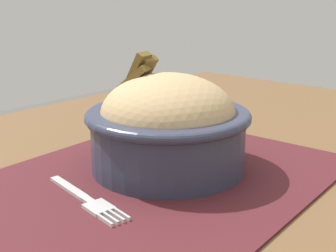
{
  "coord_description": "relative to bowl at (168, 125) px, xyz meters",
  "views": [
    {
      "loc": [
        0.31,
        0.29,
        0.91
      ],
      "look_at": [
        -0.05,
        -0.03,
        0.77
      ],
      "focal_mm": 48.6,
      "sensor_mm": 36.0,
      "label": 1
    }
  ],
  "objects": [
    {
      "name": "placemat",
      "position": [
        0.03,
        0.01,
        -0.05
      ],
      "size": [
        0.41,
        0.33,
        0.0
      ],
      "primitive_type": "cube",
      "rotation": [
        0.0,
        0.0,
        0.04
      ],
      "color": "#47191E",
      "rests_on": "table"
    },
    {
      "name": "fork",
      "position": [
        0.12,
        0.0,
        -0.05
      ],
      "size": [
        0.03,
        0.13,
        0.0
      ],
      "color": "#B6B6B6",
      "rests_on": "placemat"
    },
    {
      "name": "table",
      "position": [
        0.05,
        0.03,
        -0.12
      ],
      "size": [
        1.25,
        0.8,
        0.71
      ],
      "color": "brown",
      "rests_on": "ground_plane"
    },
    {
      "name": "bowl",
      "position": [
        0.0,
        0.0,
        0.0
      ],
      "size": [
        0.2,
        0.2,
        0.13
      ],
      "color": "#2D3347",
      "rests_on": "placemat"
    }
  ]
}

